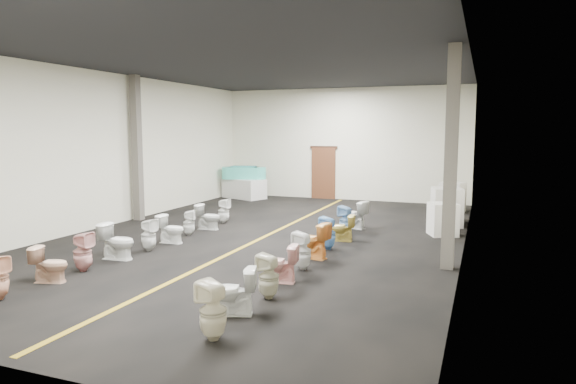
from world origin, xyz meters
name	(u,v)px	position (x,y,z in m)	size (l,w,h in m)	color
floor	(264,237)	(0.00, 0.00, 0.00)	(16.00, 16.00, 0.00)	black
ceiling	(263,64)	(0.00, 0.00, 4.50)	(16.00, 16.00, 0.00)	black
wall_back	(343,144)	(0.00, 8.00, 2.25)	(10.00, 10.00, 0.00)	beige
wall_left	(108,149)	(-5.00, 0.00, 2.25)	(16.00, 16.00, 0.00)	beige
wall_right	(467,156)	(5.00, 0.00, 2.25)	(16.00, 16.00, 0.00)	beige
aisle_stripe	(264,237)	(0.00, 0.00, 0.00)	(0.12, 15.60, 0.01)	olive
back_door	(323,173)	(-0.80, 7.94, 1.05)	(1.00, 0.10, 2.10)	#562D19
door_frame	(324,147)	(-0.80, 7.95, 2.12)	(1.15, 0.08, 0.10)	#331C11
column_left	(137,148)	(-4.75, 1.00, 2.25)	(0.25, 0.25, 4.50)	#59544C
column_right	(451,159)	(4.75, -1.50, 2.25)	(0.25, 0.25, 4.50)	#59544C
display_table	(244,188)	(-3.92, 6.87, 0.41)	(1.82, 0.91, 0.81)	silver
bathtub	(244,173)	(-3.92, 6.87, 1.07)	(1.83, 0.92, 0.55)	#46CAB6
appliance_crate_a	(443,219)	(4.40, 1.93, 0.44)	(0.68, 0.68, 0.88)	silver
appliance_crate_b	(447,207)	(4.40, 3.38, 0.56)	(0.82, 0.82, 1.13)	beige
appliance_crate_c	(449,208)	(4.40, 4.27, 0.40)	(0.70, 0.70, 0.79)	silver
appliance_crate_d	(453,197)	(4.40, 6.24, 0.52)	(0.72, 0.72, 1.03)	silver
toilet_left_2	(50,264)	(-2.09, -5.15, 0.34)	(0.38, 0.66, 0.68)	#D6A588
toilet_left_3	(83,252)	(-2.05, -4.35, 0.40)	(0.36, 0.37, 0.80)	#D79B97
toilet_left_4	(117,241)	(-2.06, -3.30, 0.40)	(0.44, 0.78, 0.79)	white
toilet_left_5	(149,235)	(-1.90, -2.41, 0.38)	(0.34, 0.35, 0.76)	white
toilet_left_6	(171,229)	(-1.89, -1.49, 0.35)	(0.39, 0.69, 0.71)	white
toilet_left_7	(189,223)	(-1.97, -0.54, 0.34)	(0.31, 0.32, 0.69)	white
toilet_left_8	(208,217)	(-1.91, 0.40, 0.36)	(0.40, 0.70, 0.72)	silver
toilet_left_9	(224,211)	(-1.95, 1.40, 0.38)	(0.34, 0.35, 0.75)	white
toilet_right_0	(213,311)	(2.06, -6.41, 0.41)	(0.37, 0.38, 0.82)	beige
toilet_right_1	(233,292)	(1.86, -5.46, 0.37)	(0.41, 0.72, 0.74)	white
toilet_right_2	(269,276)	(2.08, -4.57, 0.38)	(0.35, 0.35, 0.77)	beige
toilet_right_3	(279,263)	(1.90, -3.64, 0.36)	(0.40, 0.71, 0.72)	#F4B0AB
toilet_right_4	(302,251)	(2.02, -2.68, 0.39)	(0.35, 0.36, 0.78)	silver
toilet_right_5	(312,240)	(1.89, -1.70, 0.40)	(0.45, 0.79, 0.81)	#F29940
toilet_right_6	(328,233)	(1.99, -0.77, 0.39)	(0.35, 0.36, 0.79)	#67A2DB
toilet_right_7	(341,228)	(2.04, 0.26, 0.34)	(0.38, 0.67, 0.68)	gold
toilet_right_8	(346,220)	(1.92, 1.13, 0.39)	(0.35, 0.36, 0.78)	#6F9CCC
toilet_right_9	(354,215)	(1.93, 2.02, 0.40)	(0.45, 0.79, 0.80)	silver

